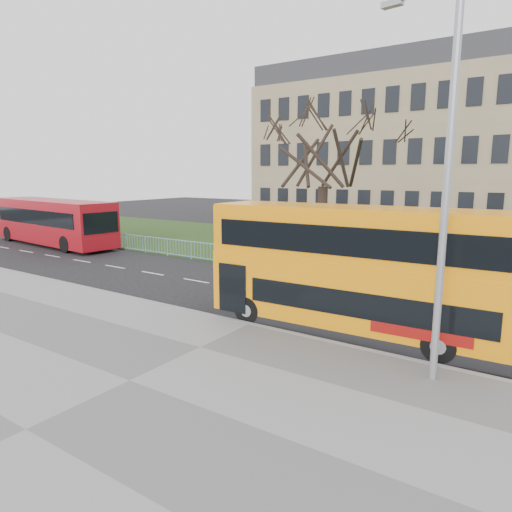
# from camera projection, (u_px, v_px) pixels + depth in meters

# --- Properties ---
(ground) EXTENTS (120.00, 120.00, 0.00)m
(ground) POSITION_uv_depth(u_px,v_px,m) (274.00, 315.00, 16.72)
(ground) COLOR black
(ground) RESTS_ON ground
(pavement) EXTENTS (80.00, 10.50, 0.12)m
(pavement) POSITION_uv_depth(u_px,v_px,m) (130.00, 383.00, 11.21)
(pavement) COLOR slate
(pavement) RESTS_ON ground
(kerb) EXTENTS (80.00, 0.20, 0.14)m
(kerb) POSITION_uv_depth(u_px,v_px,m) (250.00, 325.00, 15.45)
(kerb) COLOR gray
(kerb) RESTS_ON ground
(grass_verge) EXTENTS (80.00, 15.40, 0.08)m
(grass_verge) POSITION_uv_depth(u_px,v_px,m) (395.00, 256.00, 28.37)
(grass_verge) COLOR #1E3814
(grass_verge) RESTS_ON ground
(guard_railing) EXTENTS (40.00, 0.12, 1.10)m
(guard_railing) POSITION_uv_depth(u_px,v_px,m) (346.00, 270.00, 22.00)
(guard_railing) COLOR #7EBAE1
(guard_railing) RESTS_ON ground
(bare_tree) EXTENTS (7.19, 7.19, 10.27)m
(bare_tree) POSITION_uv_depth(u_px,v_px,m) (323.00, 172.00, 25.59)
(bare_tree) COLOR black
(bare_tree) RESTS_ON grass_verge
(civic_building) EXTENTS (30.00, 15.00, 14.00)m
(civic_building) POSITION_uv_depth(u_px,v_px,m) (413.00, 155.00, 46.74)
(civic_building) COLOR #8A7858
(civic_building) RESTS_ON ground
(yellow_bus) EXTENTS (9.73, 2.65, 4.05)m
(yellow_bus) POSITION_uv_depth(u_px,v_px,m) (356.00, 268.00, 14.51)
(yellow_bus) COLOR orange
(yellow_bus) RESTS_ON ground
(red_bus) EXTENTS (12.49, 3.82, 3.24)m
(red_bus) POSITION_uv_depth(u_px,v_px,m) (53.00, 221.00, 32.90)
(red_bus) COLOR maroon
(red_bus) RESTS_ON ground
(street_lamp) EXTENTS (1.92, 0.46, 9.07)m
(street_lamp) POSITION_uv_depth(u_px,v_px,m) (442.00, 175.00, 10.50)
(street_lamp) COLOR #95989E
(street_lamp) RESTS_ON pavement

